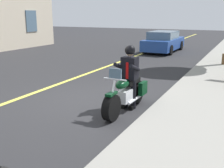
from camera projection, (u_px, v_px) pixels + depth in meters
ground_plane at (88, 100)px, 8.08m from camera, size 80.00×80.00×0.00m
lane_center_stripe at (37, 92)px, 8.95m from camera, size 60.00×0.16×0.01m
motorcycle_main at (126, 94)px, 7.17m from camera, size 2.21×0.61×1.26m
rider_main at (129, 71)px, 7.19m from camera, size 0.62×0.55×1.74m
car_silver at (164, 42)px, 18.43m from camera, size 4.60×1.92×1.40m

